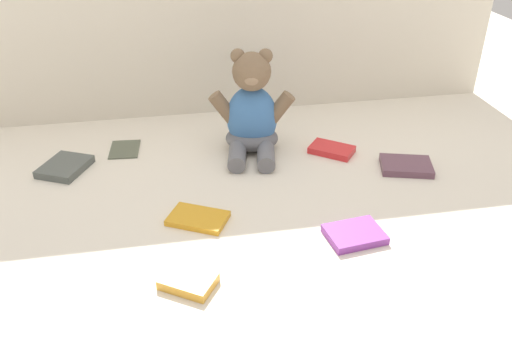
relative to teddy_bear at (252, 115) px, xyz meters
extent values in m
plane|color=silver|center=(-0.06, -0.19, -0.10)|extent=(3.20, 3.20, 0.00)
ellipsoid|color=#3F72B2|center=(0.00, 0.01, -0.01)|extent=(0.15, 0.13, 0.18)
ellipsoid|color=slate|center=(0.00, 0.00, -0.07)|extent=(0.16, 0.14, 0.06)
sphere|color=#7A6047|center=(0.00, 0.00, 0.12)|extent=(0.12, 0.12, 0.10)
ellipsoid|color=#997C5E|center=(-0.01, -0.03, 0.11)|extent=(0.05, 0.04, 0.03)
sphere|color=#7A6047|center=(-0.03, 0.02, 0.15)|extent=(0.04, 0.04, 0.04)
sphere|color=#7A6047|center=(0.04, 0.01, 0.15)|extent=(0.04, 0.04, 0.04)
cylinder|color=#7A6047|center=(-0.07, 0.02, 0.02)|extent=(0.09, 0.05, 0.09)
cylinder|color=#7A6047|center=(0.07, -0.01, 0.02)|extent=(0.09, 0.05, 0.09)
cylinder|color=slate|center=(-0.05, -0.08, -0.08)|extent=(0.06, 0.11, 0.05)
cylinder|color=slate|center=(0.02, -0.09, -0.08)|extent=(0.06, 0.11, 0.05)
cube|color=#515846|center=(-0.34, 0.06, -0.10)|extent=(0.08, 0.11, 0.01)
cube|color=#623F4F|center=(0.37, -0.18, -0.09)|extent=(0.15, 0.13, 0.02)
cube|color=gold|center=(-0.21, -0.51, -0.09)|extent=(0.12, 0.11, 0.02)
cube|color=orange|center=(-0.18, -0.31, -0.10)|extent=(0.15, 0.13, 0.01)
cube|color=#4C524F|center=(-0.49, -0.03, -0.09)|extent=(0.14, 0.15, 0.02)
cube|color=red|center=(0.21, -0.06, -0.09)|extent=(0.13, 0.13, 0.02)
cube|color=#833795|center=(0.14, -0.43, -0.09)|extent=(0.12, 0.10, 0.02)
camera|label=1|loc=(-0.22, -1.26, 0.57)|focal=36.97mm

